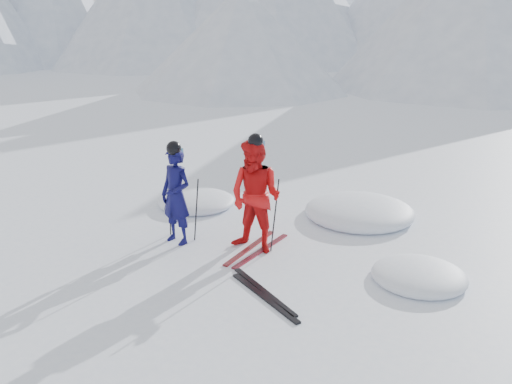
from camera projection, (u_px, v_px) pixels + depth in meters
The scene contains 12 objects.
ground at pixel (322, 285), 8.34m from camera, with size 160.00×160.00×0.00m, color white.
skier_blue at pixel (176, 196), 9.67m from camera, with size 0.65×0.43×1.78m, color #0C0B45.
skier_red at pixel (256, 197), 9.29m from camera, with size 0.97×0.75×1.99m, color red.
pole_blue_left at pixel (170, 206), 10.04m from camera, with size 0.02×0.02×1.19m, color black.
pole_blue_right at pixel (196, 210), 9.83m from camera, with size 0.02×0.02×1.19m, color black.
pole_red_left at pixel (249, 208), 9.75m from camera, with size 0.02×0.02×1.33m, color black.
pole_red_right at pixel (275, 216), 9.35m from camera, with size 0.02×0.02×1.33m, color black.
ski_worn_left at pixel (250, 248), 9.66m from camera, with size 0.09×1.70×0.03m, color black.
ski_worn_right at pixel (261, 251), 9.53m from camera, with size 0.09×1.70×0.03m, color black.
ski_loose_a at pixel (264, 291), 8.13m from camera, with size 0.09×1.70×0.03m, color black.
ski_loose_b at pixel (264, 297), 7.96m from camera, with size 0.09×1.70×0.03m, color black.
snow_lumps at pixel (324, 222), 10.91m from camera, with size 6.76×3.99×0.49m.
Camera 1 is at (3.26, -6.81, 3.96)m, focal length 38.00 mm.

